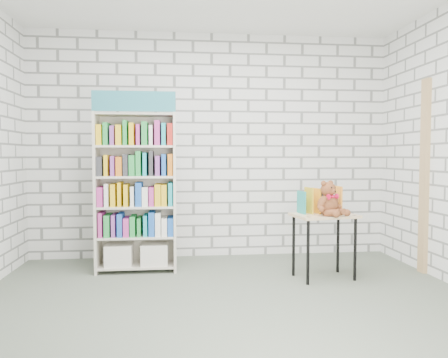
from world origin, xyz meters
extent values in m
plane|color=#545D4E|center=(0.00, 0.00, 0.00)|extent=(4.50, 4.50, 0.00)
cube|color=silver|center=(0.00, 2.00, 1.40)|extent=(4.50, 0.02, 2.80)
cube|color=silver|center=(0.00, -2.00, 1.40)|extent=(4.50, 0.02, 2.80)
cube|color=beige|center=(-1.30, 1.35, 0.87)|extent=(0.03, 0.34, 1.74)
cube|color=beige|center=(-0.46, 1.35, 0.87)|extent=(0.03, 0.34, 1.74)
cube|color=beige|center=(-0.88, 1.51, 0.87)|extent=(0.87, 0.02, 1.74)
cube|color=teal|center=(-0.88, 1.19, 1.85)|extent=(0.87, 0.02, 0.21)
cube|color=beige|center=(-0.88, 1.35, 0.06)|extent=(0.81, 0.32, 0.02)
cube|color=beige|center=(-0.88, 1.35, 0.39)|extent=(0.81, 0.32, 0.02)
cube|color=beige|center=(-0.88, 1.35, 0.72)|extent=(0.81, 0.32, 0.02)
cube|color=beige|center=(-0.88, 1.35, 1.04)|extent=(0.81, 0.32, 0.02)
cube|color=beige|center=(-0.88, 1.35, 1.37)|extent=(0.81, 0.32, 0.02)
cube|color=beige|center=(-0.88, 1.35, 1.72)|extent=(0.81, 0.32, 0.02)
cube|color=silver|center=(-1.08, 1.35, 0.19)|extent=(0.29, 0.28, 0.23)
cube|color=silver|center=(-0.69, 1.35, 0.19)|extent=(0.29, 0.28, 0.23)
cube|color=green|center=(-0.88, 1.34, 0.52)|extent=(0.81, 0.28, 0.23)
cube|color=orange|center=(-0.88, 1.34, 0.84)|extent=(0.81, 0.28, 0.23)
cube|color=#BF338C|center=(-0.88, 1.34, 1.17)|extent=(0.81, 0.28, 0.23)
cube|color=#19A5B2|center=(-0.88, 1.34, 1.50)|extent=(0.81, 0.28, 0.23)
cube|color=#DBB283|center=(1.08, 0.85, 0.66)|extent=(0.69, 0.53, 0.03)
cylinder|color=black|center=(0.84, 0.64, 0.32)|extent=(0.03, 0.03, 0.64)
cylinder|color=black|center=(0.79, 0.97, 0.32)|extent=(0.03, 0.03, 0.64)
cylinder|color=black|center=(1.36, 0.73, 0.32)|extent=(0.03, 0.03, 0.64)
cylinder|color=black|center=(1.31, 1.06, 0.32)|extent=(0.03, 0.03, 0.64)
cylinder|color=black|center=(0.85, 0.65, 0.67)|extent=(0.04, 0.04, 0.01)
cylinder|color=black|center=(1.35, 0.73, 0.67)|extent=(0.04, 0.04, 0.01)
cube|color=teal|center=(0.85, 0.91, 0.80)|extent=(0.04, 0.19, 0.26)
cube|color=gold|center=(0.93, 0.93, 0.80)|extent=(0.04, 0.19, 0.26)
cube|color=#FCA41B|center=(1.02, 0.94, 0.80)|extent=(0.04, 0.19, 0.26)
cube|color=black|center=(1.10, 0.95, 0.80)|extent=(0.04, 0.19, 0.26)
cube|color=white|center=(1.18, 0.97, 0.80)|extent=(0.04, 0.19, 0.26)
cube|color=orange|center=(1.27, 0.98, 0.80)|extent=(0.04, 0.19, 0.26)
ellipsoid|color=brown|center=(1.08, 0.77, 0.78)|extent=(0.21, 0.18, 0.21)
sphere|color=brown|center=(1.09, 0.77, 0.94)|extent=(0.15, 0.15, 0.15)
sphere|color=brown|center=(1.03, 0.75, 1.00)|extent=(0.06, 0.06, 0.06)
sphere|color=brown|center=(1.13, 0.81, 1.00)|extent=(0.06, 0.06, 0.06)
sphere|color=brown|center=(1.12, 0.72, 0.92)|extent=(0.06, 0.06, 0.06)
sphere|color=black|center=(1.10, 0.70, 0.96)|extent=(0.02, 0.02, 0.02)
sphere|color=black|center=(1.14, 0.73, 0.96)|extent=(0.02, 0.02, 0.02)
sphere|color=black|center=(1.13, 0.69, 0.92)|extent=(0.02, 0.02, 0.02)
cylinder|color=brown|center=(1.00, 0.70, 0.81)|extent=(0.12, 0.07, 0.15)
cylinder|color=brown|center=(1.18, 0.81, 0.81)|extent=(0.10, 0.12, 0.15)
sphere|color=brown|center=(0.99, 0.67, 0.75)|extent=(0.06, 0.06, 0.06)
sphere|color=brown|center=(1.22, 0.81, 0.75)|extent=(0.06, 0.06, 0.06)
cylinder|color=brown|center=(1.09, 0.65, 0.71)|extent=(0.16, 0.15, 0.08)
cylinder|color=brown|center=(1.19, 0.71, 0.71)|extent=(0.10, 0.17, 0.08)
sphere|color=brown|center=(1.10, 0.58, 0.71)|extent=(0.07, 0.07, 0.07)
sphere|color=brown|center=(1.25, 0.67, 0.71)|extent=(0.07, 0.07, 0.07)
cone|color=red|center=(1.09, 0.70, 0.87)|extent=(0.08, 0.08, 0.06)
cone|color=red|center=(1.15, 0.74, 0.87)|extent=(0.08, 0.08, 0.06)
sphere|color=red|center=(1.12, 0.72, 0.87)|extent=(0.03, 0.03, 0.03)
cube|color=tan|center=(2.23, 0.95, 1.05)|extent=(0.05, 0.12, 2.10)
camera|label=1|loc=(-0.44, -3.50, 1.28)|focal=35.00mm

